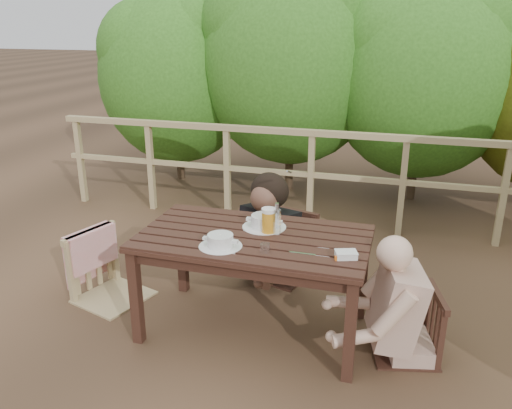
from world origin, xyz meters
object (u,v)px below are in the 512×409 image
(chair_far, at_px, (280,220))
(bottle, at_px, (277,220))
(soup_near, at_px, (220,241))
(diner_right, at_px, (418,259))
(chair_right, at_px, (409,296))
(beer_glass, at_px, (269,221))
(chair_left, at_px, (108,240))
(soup_far, at_px, (264,222))
(butter_tub, at_px, (346,256))
(woman, at_px, (281,194))
(table, at_px, (254,284))
(tumbler, at_px, (265,249))

(chair_far, xyz_separation_m, bottle, (0.17, -0.78, 0.31))
(chair_far, distance_m, soup_near, 1.11)
(diner_right, distance_m, bottle, 0.91)
(chair_right, distance_m, beer_glass, 1.00)
(chair_left, distance_m, diner_right, 2.20)
(chair_left, distance_m, chair_far, 1.36)
(chair_right, relative_size, soup_near, 3.02)
(soup_far, bearing_deg, butter_tub, -28.76)
(bottle, bearing_deg, butter_tub, -26.13)
(chair_far, bearing_deg, bottle, -61.00)
(diner_right, relative_size, soup_far, 4.47)
(chair_right, relative_size, diner_right, 0.62)
(chair_right, distance_m, diner_right, 0.26)
(woman, height_order, bottle, woman)
(table, xyz_separation_m, chair_far, (-0.03, 0.85, 0.14))
(beer_glass, height_order, butter_tub, beer_glass)
(chair_right, xyz_separation_m, soup_near, (-1.15, -0.24, 0.33))
(table, height_order, chair_far, chair_far)
(soup_far, bearing_deg, woman, 94.80)
(bottle, bearing_deg, chair_right, -3.44)
(table, xyz_separation_m, soup_near, (-0.15, -0.22, 0.39))
(chair_far, distance_m, diner_right, 1.37)
(chair_far, xyz_separation_m, beer_glass, (0.11, -0.77, 0.29))
(bottle, bearing_deg, soup_near, -134.45)
(chair_right, xyz_separation_m, beer_glass, (-0.93, 0.06, 0.37))
(woman, bearing_deg, bottle, 118.71)
(woman, distance_m, soup_far, 0.72)
(beer_glass, distance_m, bottle, 0.06)
(table, height_order, woman, woman)
(woman, height_order, diner_right, woman)
(woman, bearing_deg, tumbler, 115.76)
(soup_far, bearing_deg, chair_far, 94.94)
(chair_far, xyz_separation_m, woman, (0.00, 0.02, 0.21))
(table, relative_size, soup_far, 5.01)
(soup_near, relative_size, soup_far, 0.91)
(table, relative_size, soup_near, 5.49)
(chair_far, bearing_deg, woman, 106.77)
(woman, height_order, tumbler, woman)
(soup_far, distance_m, butter_tub, 0.68)
(butter_tub, bearing_deg, soup_near, 164.83)
(bottle, bearing_deg, beer_glass, 171.82)
(chair_far, height_order, tumbler, chair_far)
(chair_far, height_order, bottle, chair_far)
(soup_near, bearing_deg, diner_right, 11.38)
(chair_left, relative_size, chair_far, 1.00)
(butter_tub, bearing_deg, woman, 103.01)
(soup_near, height_order, soup_far, soup_far)
(soup_near, height_order, beer_glass, beer_glass)
(chair_left, height_order, soup_near, chair_left)
(chair_far, bearing_deg, soup_far, -68.29)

